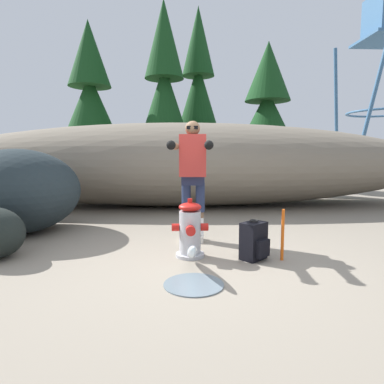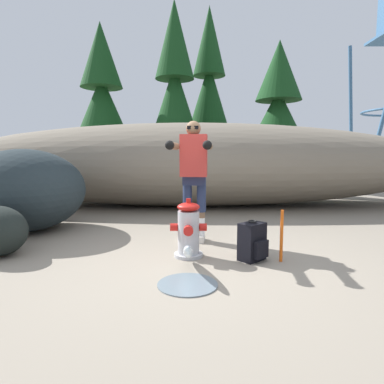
{
  "view_description": "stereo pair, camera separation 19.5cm",
  "coord_description": "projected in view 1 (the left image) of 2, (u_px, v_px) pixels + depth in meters",
  "views": [
    {
      "loc": [
        -0.22,
        -3.6,
        1.22
      ],
      "look_at": [
        -0.03,
        0.52,
        0.75
      ],
      "focal_mm": 30.53,
      "sensor_mm": 36.0,
      "label": 1
    },
    {
      "loc": [
        -0.02,
        -3.61,
        1.22
      ],
      "look_at": [
        -0.03,
        0.52,
        0.75
      ],
      "focal_mm": 30.53,
      "sensor_mm": 36.0,
      "label": 2
    }
  ],
  "objects": [
    {
      "name": "dirt_embankment",
      "position": [
        186.0,
        164.0,
        7.9
      ],
      "size": [
        12.22,
        3.2,
        1.98
      ],
      "primitive_type": "ellipsoid",
      "color": "#756B5B",
      "rests_on": "ground_plane"
    },
    {
      "name": "survey_stake",
      "position": [
        283.0,
        235.0,
        3.78
      ],
      "size": [
        0.04,
        0.04,
        0.6
      ],
      "primitive_type": "cylinder",
      "color": "#E55914",
      "rests_on": "ground_plane"
    },
    {
      "name": "fire_hydrant",
      "position": [
        190.0,
        230.0,
        3.91
      ],
      "size": [
        0.44,
        0.39,
        0.71
      ],
      "color": "#B2B2B7",
      "rests_on": "ground_plane"
    },
    {
      "name": "boulder_large",
      "position": [
        18.0,
        191.0,
        5.1
      ],
      "size": [
        2.61,
        2.61,
        1.32
      ],
      "primitive_type": "ellipsoid",
      "rotation": [
        0.0,
        0.0,
        4.09
      ],
      "color": "#1F2A2D",
      "rests_on": "ground_plane"
    },
    {
      "name": "spare_backpack",
      "position": [
        254.0,
        241.0,
        3.82
      ],
      "size": [
        0.36,
        0.36,
        0.47
      ],
      "rotation": [
        0.0,
        0.0,
        5.44
      ],
      "color": "black",
      "rests_on": "ground_plane"
    },
    {
      "name": "ground_plane",
      "position": [
        197.0,
        264.0,
        3.73
      ],
      "size": [
        56.0,
        56.0,
        0.04
      ],
      "primitive_type": "cube",
      "color": "gray"
    },
    {
      "name": "pine_tree_left",
      "position": [
        164.0,
        92.0,
        12.21
      ],
      "size": [
        2.25,
        2.25,
        6.89
      ],
      "color": "#47331E",
      "rests_on": "ground_plane"
    },
    {
      "name": "pine_tree_center",
      "position": [
        198.0,
        88.0,
        13.62
      ],
      "size": [
        2.07,
        2.07,
        7.26
      ],
      "color": "#47331E",
      "rests_on": "ground_plane"
    },
    {
      "name": "hydrant_water_jet",
      "position": [
        193.0,
        263.0,
        3.29
      ],
      "size": [
        0.57,
        1.0,
        0.41
      ],
      "color": "silver",
      "rests_on": "ground_plane"
    },
    {
      "name": "utility_worker",
      "position": [
        193.0,
        167.0,
        4.48
      ],
      "size": [
        0.59,
        1.01,
        1.67
      ],
      "rotation": [
        0.0,
        0.0,
        -1.67
      ],
      "color": "beige",
      "rests_on": "ground_plane"
    },
    {
      "name": "pine_tree_far_left",
      "position": [
        90.0,
        98.0,
        12.65
      ],
      "size": [
        2.52,
        2.52,
        6.34
      ],
      "color": "#47331E",
      "rests_on": "ground_plane"
    },
    {
      "name": "pine_tree_right",
      "position": [
        267.0,
        111.0,
        11.79
      ],
      "size": [
        2.51,
        2.51,
        5.23
      ],
      "color": "#47331E",
      "rests_on": "ground_plane"
    }
  ]
}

